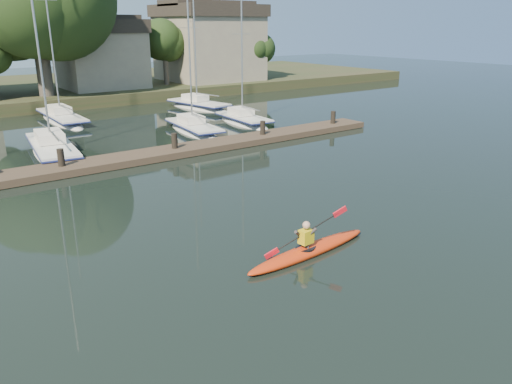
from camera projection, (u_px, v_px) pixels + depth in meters
ground at (307, 264)px, 14.84m from camera, size 160.00×160.00×0.00m
kayak at (309, 249)px, 15.39m from camera, size 4.97×0.96×1.58m
dock at (123, 160)px, 25.43m from camera, size 34.00×2.00×1.80m
sailboat_2 at (53, 157)px, 27.53m from camera, size 3.07×8.80×14.26m
sailboat_3 at (194, 134)px, 33.06m from camera, size 2.65×7.23×11.38m
sailboat_4 at (244, 126)px, 35.84m from camera, size 2.39×6.44×10.73m
sailboat_6 at (62, 124)px, 36.63m from camera, size 2.04×9.01×14.27m
sailboat_7 at (199, 110)px, 42.27m from camera, size 3.21×7.77×12.16m
shore at (23, 65)px, 45.37m from camera, size 90.00×25.25×12.75m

